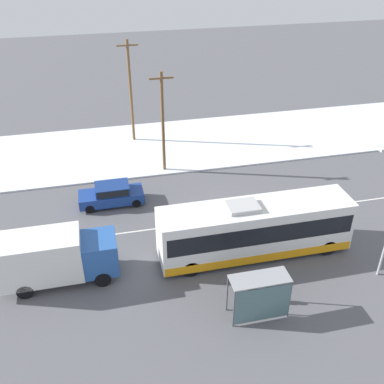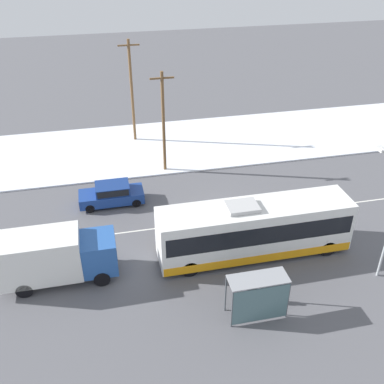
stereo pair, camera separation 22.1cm
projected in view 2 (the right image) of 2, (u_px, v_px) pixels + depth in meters
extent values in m
plane|color=#56565B|center=(226.00, 219.00, 30.39)|extent=(120.00, 120.00, 0.00)
cube|color=silver|center=(188.00, 143.00, 40.50)|extent=(80.00, 10.49, 0.12)
cube|color=silver|center=(226.00, 219.00, 30.39)|extent=(60.00, 0.12, 0.00)
cube|color=white|center=(254.00, 229.00, 26.40)|extent=(11.46, 2.55, 3.09)
cube|color=black|center=(255.00, 223.00, 26.21)|extent=(11.00, 2.57, 1.18)
cube|color=orange|center=(253.00, 246.00, 27.07)|extent=(11.35, 2.57, 0.56)
cube|color=#B2B2B2|center=(242.00, 207.00, 25.37)|extent=(1.80, 1.40, 0.24)
cylinder|color=black|center=(328.00, 248.00, 26.95)|extent=(1.00, 0.28, 1.00)
cylinder|color=black|center=(311.00, 226.00, 28.84)|extent=(1.00, 0.28, 1.00)
cylinder|color=black|center=(190.00, 268.00, 25.38)|extent=(1.00, 0.28, 1.00)
cylinder|color=black|center=(182.00, 244.00, 27.27)|extent=(1.00, 0.28, 1.00)
cube|color=silver|center=(39.00, 256.00, 24.29)|extent=(4.50, 2.30, 2.57)
cube|color=#2856A3|center=(99.00, 252.00, 25.03)|extent=(1.90, 2.18, 2.00)
cube|color=black|center=(115.00, 244.00, 25.00)|extent=(0.06, 1.96, 0.88)
cylinder|color=black|center=(102.00, 279.00, 24.73)|extent=(0.90, 0.26, 0.90)
cylinder|color=black|center=(100.00, 256.00, 26.43)|extent=(0.90, 0.26, 0.90)
cylinder|color=black|center=(24.00, 290.00, 23.97)|extent=(0.90, 0.26, 0.90)
cylinder|color=black|center=(28.00, 266.00, 25.67)|extent=(0.90, 0.26, 0.90)
cube|color=navy|center=(112.00, 196.00, 31.77)|extent=(4.50, 1.80, 0.74)
cube|color=navy|center=(112.00, 188.00, 31.44)|extent=(2.34, 1.66, 0.60)
cube|color=black|center=(112.00, 188.00, 31.43)|extent=(2.15, 1.69, 0.48)
cylinder|color=black|center=(90.00, 208.00, 30.96)|extent=(0.64, 0.22, 0.64)
cylinder|color=black|center=(89.00, 196.00, 32.28)|extent=(0.64, 0.22, 0.64)
cylinder|color=black|center=(136.00, 203.00, 31.56)|extent=(0.64, 0.22, 0.64)
cylinder|color=black|center=(134.00, 191.00, 32.87)|extent=(0.64, 0.22, 0.64)
cylinder|color=#23232D|center=(250.00, 296.00, 23.74)|extent=(0.11, 0.11, 0.74)
cylinder|color=#23232D|center=(254.00, 295.00, 23.78)|extent=(0.11, 0.11, 0.74)
cube|color=black|center=(253.00, 286.00, 23.41)|extent=(0.38, 0.21, 0.61)
sphere|color=tan|center=(253.00, 280.00, 23.18)|extent=(0.26, 0.26, 0.26)
cylinder|color=black|center=(248.00, 287.00, 23.38)|extent=(0.10, 0.10, 0.58)
cylinder|color=black|center=(257.00, 286.00, 23.47)|extent=(0.10, 0.10, 0.58)
cube|color=gray|center=(258.00, 279.00, 21.92)|extent=(2.99, 1.20, 0.06)
cube|color=slate|center=(261.00, 305.00, 22.05)|extent=(2.87, 0.04, 2.16)
cylinder|color=#474C51|center=(226.00, 294.00, 22.75)|extent=(0.08, 0.08, 2.34)
cylinder|color=#474C51|center=(280.00, 285.00, 23.29)|extent=(0.08, 0.08, 2.34)
cylinder|color=#474C51|center=(232.00, 310.00, 21.81)|extent=(0.08, 0.08, 2.34)
cylinder|color=#474C51|center=(288.00, 300.00, 22.35)|extent=(0.08, 0.08, 2.34)
cube|color=silver|center=(381.00, 149.00, 23.89)|extent=(0.36, 0.60, 0.16)
cylinder|color=brown|center=(164.00, 124.00, 34.19)|extent=(0.24, 0.24, 8.07)
cube|color=brown|center=(162.00, 78.00, 32.35)|extent=(1.80, 0.12, 0.12)
cylinder|color=brown|center=(132.00, 93.00, 38.84)|extent=(0.24, 0.24, 9.03)
cube|color=brown|center=(128.00, 45.00, 36.75)|extent=(1.80, 0.12, 0.12)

